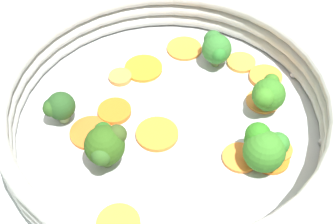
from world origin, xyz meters
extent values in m
plane|color=#B3BDBB|center=(0.00, 0.00, 0.00)|extent=(4.00, 4.00, 0.00)
cylinder|color=#B2B5B7|center=(0.00, 0.00, 0.01)|extent=(0.36, 0.36, 0.01)
torus|color=#B7B9B4|center=(0.00, 0.00, 0.02)|extent=(0.37, 0.37, 0.02)
torus|color=#B7B9B4|center=(0.00, 0.00, 0.04)|extent=(0.37, 0.37, 0.02)
torus|color=#B7B9B4|center=(0.00, 0.00, 0.06)|extent=(0.37, 0.37, 0.02)
sphere|color=#B7B5BB|center=(0.15, -0.09, 0.02)|extent=(0.01, 0.01, 0.01)
sphere|color=#B6B2B5|center=(0.17, 0.01, 0.02)|extent=(0.01, 0.01, 0.01)
cylinder|color=orange|center=(0.06, 0.11, 0.01)|extent=(0.06, 0.06, 0.00)
cylinder|color=#F28D3F|center=(-0.03, 0.08, 0.02)|extent=(0.03, 0.03, 0.01)
cylinder|color=orange|center=(-0.09, 0.01, 0.01)|extent=(0.07, 0.07, 0.00)
cylinder|color=orange|center=(0.10, -0.08, 0.02)|extent=(0.04, 0.04, 0.01)
cylinder|color=gold|center=(0.12, 0.06, 0.02)|extent=(0.05, 0.05, 0.00)
cylinder|color=orange|center=(-0.09, -0.11, 0.02)|extent=(0.06, 0.06, 0.01)
cylinder|color=orange|center=(0.00, 0.09, 0.01)|extent=(0.06, 0.06, 0.00)
cylinder|color=orange|center=(0.12, -0.01, 0.01)|extent=(0.05, 0.05, 0.00)
cylinder|color=orange|center=(0.14, 0.02, 0.02)|extent=(0.05, 0.05, 0.01)
cylinder|color=orange|center=(-0.02, -0.02, 0.02)|extent=(0.07, 0.07, 0.01)
cylinder|color=orange|center=(0.08, -0.09, 0.01)|extent=(0.06, 0.06, 0.00)
cylinder|color=orange|center=(-0.05, 0.03, 0.02)|extent=(0.05, 0.05, 0.01)
cylinder|color=orange|center=(0.05, -0.08, 0.01)|extent=(0.05, 0.05, 0.00)
cylinder|color=#6C9951|center=(-0.08, -0.03, 0.02)|extent=(0.01, 0.01, 0.02)
sphere|color=#2C5717|center=(-0.08, -0.03, 0.04)|extent=(0.04, 0.04, 0.04)
sphere|color=#344C1C|center=(-0.07, -0.03, 0.05)|extent=(0.02, 0.02, 0.02)
sphere|color=#265E1A|center=(-0.08, -0.02, 0.05)|extent=(0.02, 0.02, 0.02)
sphere|color=#2F5C21|center=(-0.09, -0.05, 0.05)|extent=(0.02, 0.02, 0.02)
cylinder|color=#5E9742|center=(0.07, -0.09, 0.02)|extent=(0.01, 0.01, 0.01)
sphere|color=#347824|center=(0.07, -0.09, 0.04)|extent=(0.04, 0.04, 0.04)
sphere|color=#2A7F20|center=(0.07, -0.08, 0.04)|extent=(0.02, 0.02, 0.02)
sphere|color=#31782A|center=(0.09, -0.09, 0.04)|extent=(0.02, 0.02, 0.02)
sphere|color=#2A791B|center=(0.07, -0.08, 0.05)|extent=(0.03, 0.03, 0.03)
cylinder|color=#89A467|center=(-0.11, 0.04, 0.02)|extent=(0.01, 0.01, 0.01)
sphere|color=#234A1E|center=(-0.11, 0.04, 0.04)|extent=(0.03, 0.03, 0.03)
sphere|color=#1F4520|center=(-0.12, 0.04, 0.04)|extent=(0.02, 0.02, 0.02)
sphere|color=#28511D|center=(-0.12, 0.04, 0.04)|extent=(0.02, 0.02, 0.02)
cylinder|color=olive|center=(0.09, 0.07, 0.02)|extent=(0.01, 0.01, 0.02)
sphere|color=#2F722B|center=(0.09, 0.07, 0.04)|extent=(0.04, 0.04, 0.04)
sphere|color=#277327|center=(0.09, 0.06, 0.04)|extent=(0.02, 0.02, 0.02)
sphere|color=#2D682A|center=(0.09, 0.08, 0.04)|extent=(0.02, 0.02, 0.02)
cylinder|color=olive|center=(0.11, -0.02, 0.02)|extent=(0.01, 0.01, 0.02)
sphere|color=#337421|center=(0.11, -0.02, 0.04)|extent=(0.04, 0.04, 0.04)
sphere|color=#377B22|center=(0.10, -0.03, 0.05)|extent=(0.02, 0.02, 0.02)
sphere|color=#346D1D|center=(0.12, -0.01, 0.05)|extent=(0.02, 0.02, 0.02)
camera|label=1|loc=(-0.12, -0.32, 0.42)|focal=50.00mm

